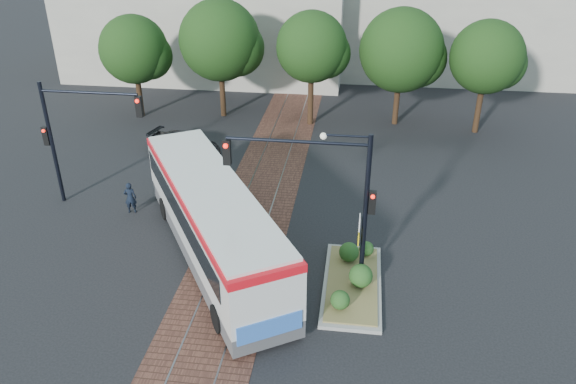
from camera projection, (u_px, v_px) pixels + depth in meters
The scene contains 10 objects.
ground at pixel (236, 262), 23.02m from camera, with size 120.00×120.00×0.00m, color black.
trackbed at pixel (254, 213), 26.52m from camera, with size 3.60×40.00×0.02m.
tree_row at pixel (308, 48), 34.97m from camera, with size 26.40×5.60×7.67m.
warehouses at pixel (302, 24), 46.45m from camera, with size 40.00×13.00×8.00m.
city_bus at pixel (212, 217), 22.59m from camera, with size 8.58×11.85×3.29m.
traffic_island at pixel (353, 278), 21.51m from camera, with size 2.20×5.20×1.13m.
signal_pole_main at pixel (332, 187), 19.91m from camera, with size 5.49×0.46×6.00m.
signal_pole_left at pixel (72, 128), 25.68m from camera, with size 4.99×0.34×6.00m.
officer at pixel (130, 198), 26.25m from camera, with size 0.57×0.37×1.55m, color black.
parked_car at pixel (185, 144), 32.29m from camera, with size 1.74×4.27×1.24m, color black.
Camera 1 is at (4.66, -18.53, 13.33)m, focal length 35.00 mm.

